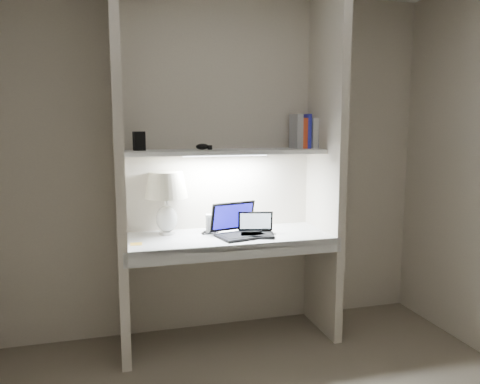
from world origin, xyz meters
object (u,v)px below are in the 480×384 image
object	(u,v)px
laptop_main	(239,228)
speaker	(212,223)
laptop_netbook	(256,230)
book_row	(308,132)
table_lamp	(166,192)

from	to	relation	value
laptop_main	speaker	bearing A→B (deg)	121.51
laptop_netbook	laptop_main	bearing A→B (deg)	179.74
book_row	table_lamp	bearing A→B (deg)	179.89
table_lamp	laptop_netbook	bearing A→B (deg)	-18.86
laptop_netbook	table_lamp	bearing A→B (deg)	175.56
speaker	laptop_netbook	bearing A→B (deg)	-24.56
laptop_main	laptop_netbook	xyz separation A→B (m)	(0.12, -0.03, -0.01)
table_lamp	laptop_netbook	world-z (taller)	table_lamp
speaker	table_lamp	bearing A→B (deg)	-173.87
table_lamp	book_row	size ratio (longest dim) A/B	1.76
laptop_main	book_row	world-z (taller)	book_row
laptop_netbook	speaker	xyz separation A→B (m)	(-0.27, 0.18, 0.03)
speaker	book_row	xyz separation A→B (m)	(0.74, 0.02, 0.65)
book_row	speaker	bearing A→B (deg)	-178.67
laptop_main	book_row	size ratio (longest dim) A/B	1.57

